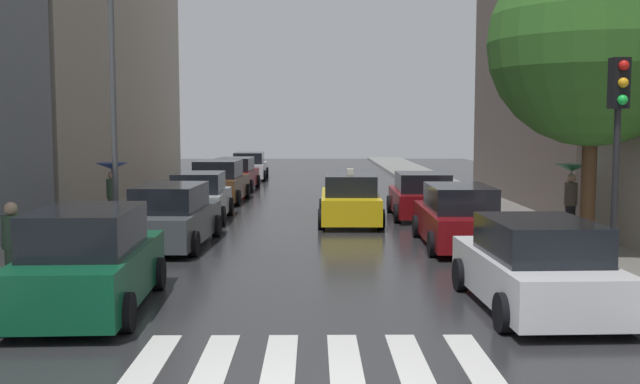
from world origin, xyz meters
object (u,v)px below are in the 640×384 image
(parked_car_left_second, at_px, (173,217))
(pedestrian_far_side, at_px, (112,179))
(parked_car_right_third, at_px, (422,197))
(parked_car_left_fourth, at_px, (219,183))
(parked_car_left_fifth, at_px, (236,175))
(taxi_midroad, at_px, (350,200))
(traffic_light_right_corner, at_px, (618,124))
(pedestrian_near_tree, at_px, (571,185))
(parked_car_right_nearest, at_px, (535,267))
(pedestrian_by_kerb, at_px, (12,244))
(parked_car_left_third, at_px, (200,198))
(parked_car_left_sixth, at_px, (249,167))
(lamp_post_left, at_px, (113,94))
(parked_car_left_nearest, at_px, (90,263))
(street_tree_right, at_px, (593,42))
(parked_car_right_second, at_px, (458,218))

(parked_car_left_second, distance_m, pedestrian_far_side, 4.36)
(pedestrian_far_side, bearing_deg, parked_car_right_third, -126.18)
(parked_car_left_second, bearing_deg, pedestrian_far_side, 39.00)
(parked_car_left_fourth, height_order, parked_car_left_fifth, parked_car_left_fourth)
(taxi_midroad, relative_size, traffic_light_right_corner, 1.10)
(pedestrian_near_tree, height_order, pedestrian_far_side, pedestrian_near_tree)
(parked_car_right_nearest, height_order, pedestrian_by_kerb, pedestrian_by_kerb)
(parked_car_left_third, distance_m, pedestrian_far_side, 3.13)
(parked_car_left_sixth, xyz_separation_m, lamp_post_left, (-1.81, -22.17, 3.35))
(parked_car_right_nearest, bearing_deg, parked_car_left_second, 46.58)
(parked_car_left_sixth, distance_m, parked_car_right_third, 18.92)
(parked_car_right_third, bearing_deg, parked_car_left_second, 128.92)
(parked_car_left_nearest, distance_m, parked_car_left_fifth, 23.36)
(pedestrian_by_kerb, bearing_deg, pedestrian_far_side, -11.26)
(parked_car_left_third, height_order, lamp_post_left, lamp_post_left)
(taxi_midroad, relative_size, lamp_post_left, 0.69)
(parked_car_right_third, height_order, street_tree_right, street_tree_right)
(parked_car_left_fourth, distance_m, parked_car_left_sixth, 12.14)
(parked_car_left_second, xyz_separation_m, traffic_light_right_corner, (9.21, -6.43, 2.50))
(parked_car_right_second, height_order, pedestrian_by_kerb, pedestrian_by_kerb)
(parked_car_right_second, bearing_deg, parked_car_left_nearest, 131.21)
(parked_car_left_third, relative_size, parked_car_left_sixth, 0.97)
(pedestrian_near_tree, relative_size, street_tree_right, 0.26)
(lamp_post_left, bearing_deg, parked_car_right_nearest, -39.63)
(pedestrian_by_kerb, bearing_deg, lamp_post_left, -16.16)
(parked_car_left_fifth, bearing_deg, parked_car_right_third, -142.59)
(parked_car_left_sixth, bearing_deg, parked_car_left_second, 179.28)
(pedestrian_near_tree, bearing_deg, parked_car_right_second, -29.64)
(traffic_light_right_corner, relative_size, lamp_post_left, 0.63)
(parked_car_left_fifth, distance_m, parked_car_left_sixth, 6.63)
(parked_car_left_nearest, relative_size, lamp_post_left, 0.68)
(pedestrian_by_kerb, xyz_separation_m, traffic_light_right_corner, (11.11, -0.61, 2.26))
(parked_car_left_fifth, xyz_separation_m, parked_car_right_nearest, (7.76, -23.39, 0.01))
(pedestrian_near_tree, bearing_deg, parked_car_left_fourth, -90.75)
(parked_car_right_second, distance_m, parked_car_right_third, 6.01)
(parked_car_right_second, distance_m, pedestrian_by_kerb, 11.10)
(traffic_light_right_corner, xyz_separation_m, lamp_post_left, (-11.00, 7.48, 0.82))
(parked_car_left_fourth, xyz_separation_m, parked_car_left_fifth, (0.11, 5.51, -0.06))
(parked_car_right_nearest, height_order, pedestrian_near_tree, pedestrian_near_tree)
(street_tree_right, xyz_separation_m, lamp_post_left, (-12.32, 2.70, -1.13))
(parked_car_left_third, xyz_separation_m, lamp_post_left, (-1.70, -4.18, 3.34))
(parked_car_left_fifth, xyz_separation_m, parked_car_right_second, (7.70, -16.73, 0.02))
(parked_car_left_third, bearing_deg, street_tree_right, -123.78)
(parked_car_left_second, relative_size, pedestrian_far_side, 2.54)
(parked_car_right_third, bearing_deg, pedestrian_far_side, 104.47)
(parked_car_left_sixth, bearing_deg, parked_car_right_second, -162.62)
(parked_car_right_nearest, distance_m, pedestrian_by_kerb, 9.65)
(parked_car_right_nearest, relative_size, street_tree_right, 0.59)
(parked_car_right_third, relative_size, pedestrian_by_kerb, 2.55)
(parked_car_left_second, xyz_separation_m, pedestrian_near_tree, (11.06, 1.06, 0.78))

